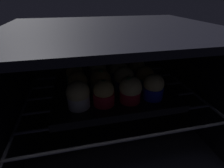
{
  "coord_description": "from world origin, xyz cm",
  "views": [
    {
      "loc": [
        -10.69,
        -24.1,
        42.94
      ],
      "look_at": [
        0.0,
        23.44,
        17.38
      ],
      "focal_mm": 27.35,
      "sensor_mm": 36.0,
      "label": 1
    }
  ],
  "objects_px": {
    "muffin_row0_col0": "(78,95)",
    "muffin_row2_col2": "(118,71)",
    "muffin_row2_col0": "(75,75)",
    "muffin_row2_col1": "(98,72)",
    "muffin_row2_col3": "(137,69)",
    "muffin_row1_col1": "(101,82)",
    "muffin_row1_col3": "(145,78)",
    "muffin_row0_col2": "(130,90)",
    "muffin_row0_col1": "(104,93)",
    "muffin_row1_col2": "(124,79)",
    "baking_tray": "(112,91)",
    "muffin_row0_col3": "(153,87)",
    "muffin_row1_col0": "(78,84)"
  },
  "relations": [
    {
      "from": "muffin_row2_col2",
      "to": "muffin_row1_col1",
      "type": "bearing_deg",
      "value": -135.75
    },
    {
      "from": "muffin_row1_col3",
      "to": "muffin_row2_col1",
      "type": "xyz_separation_m",
      "value": [
        -0.15,
        0.07,
        0.0
      ]
    },
    {
      "from": "baking_tray",
      "to": "muffin_row1_col0",
      "type": "xyz_separation_m",
      "value": [
        -0.11,
        0.0,
        0.04
      ]
    },
    {
      "from": "baking_tray",
      "to": "muffin_row2_col1",
      "type": "bearing_deg",
      "value": 115.96
    },
    {
      "from": "muffin_row2_col0",
      "to": "muffin_row2_col2",
      "type": "height_order",
      "value": "muffin_row2_col0"
    },
    {
      "from": "baking_tray",
      "to": "muffin_row2_col1",
      "type": "xyz_separation_m",
      "value": [
        -0.04,
        0.07,
        0.04
      ]
    },
    {
      "from": "muffin_row0_col0",
      "to": "muffin_row2_col2",
      "type": "distance_m",
      "value": 0.21
    },
    {
      "from": "muffin_row1_col2",
      "to": "muffin_row0_col3",
      "type": "bearing_deg",
      "value": -45.83
    },
    {
      "from": "muffin_row1_col3",
      "to": "muffin_row2_col0",
      "type": "xyz_separation_m",
      "value": [
        -0.22,
        0.07,
        0.0
      ]
    },
    {
      "from": "muffin_row2_col1",
      "to": "muffin_row0_col0",
      "type": "bearing_deg",
      "value": -117.29
    },
    {
      "from": "baking_tray",
      "to": "muffin_row0_col3",
      "type": "relative_size",
      "value": 4.77
    },
    {
      "from": "muffin_row0_col2",
      "to": "muffin_row1_col1",
      "type": "bearing_deg",
      "value": 136.33
    },
    {
      "from": "muffin_row2_col1",
      "to": "muffin_row2_col3",
      "type": "distance_m",
      "value": 0.15
    },
    {
      "from": "muffin_row1_col1",
      "to": "muffin_row2_col2",
      "type": "xyz_separation_m",
      "value": [
        0.08,
        0.07,
        -0.0
      ]
    },
    {
      "from": "muffin_row2_col3",
      "to": "muffin_row2_col1",
      "type": "bearing_deg",
      "value": -178.95
    },
    {
      "from": "muffin_row0_col1",
      "to": "muffin_row1_col3",
      "type": "relative_size",
      "value": 1.04
    },
    {
      "from": "muffin_row2_col3",
      "to": "muffin_row1_col1",
      "type": "bearing_deg",
      "value": -152.01
    },
    {
      "from": "muffin_row2_col2",
      "to": "muffin_row2_col1",
      "type": "bearing_deg",
      "value": 178.6
    },
    {
      "from": "muffin_row1_col0",
      "to": "muffin_row2_col0",
      "type": "height_order",
      "value": "muffin_row2_col0"
    },
    {
      "from": "muffin_row0_col1",
      "to": "muffin_row1_col1",
      "type": "distance_m",
      "value": 0.07
    },
    {
      "from": "muffin_row1_col0",
      "to": "muffin_row2_col0",
      "type": "bearing_deg",
      "value": 94.71
    },
    {
      "from": "baking_tray",
      "to": "muffin_row1_col0",
      "type": "relative_size",
      "value": 4.94
    },
    {
      "from": "muffin_row0_col0",
      "to": "muffin_row1_col3",
      "type": "xyz_separation_m",
      "value": [
        0.22,
        0.07,
        -0.0
      ]
    },
    {
      "from": "muffin_row1_col1",
      "to": "muffin_row1_col2",
      "type": "relative_size",
      "value": 1.03
    },
    {
      "from": "muffin_row1_col1",
      "to": "muffin_row1_col3",
      "type": "bearing_deg",
      "value": 0.89
    },
    {
      "from": "muffin_row0_col0",
      "to": "muffin_row2_col3",
      "type": "height_order",
      "value": "muffin_row0_col0"
    },
    {
      "from": "muffin_row0_col0",
      "to": "muffin_row1_col3",
      "type": "relative_size",
      "value": 1.08
    },
    {
      "from": "muffin_row1_col2",
      "to": "muffin_row1_col3",
      "type": "bearing_deg",
      "value": -0.5
    },
    {
      "from": "muffin_row1_col1",
      "to": "muffin_row0_col2",
      "type": "bearing_deg",
      "value": -43.67
    },
    {
      "from": "muffin_row1_col1",
      "to": "muffin_row2_col0",
      "type": "relative_size",
      "value": 1.04
    },
    {
      "from": "muffin_row0_col0",
      "to": "muffin_row0_col2",
      "type": "xyz_separation_m",
      "value": [
        0.15,
        -0.0,
        0.0
      ]
    },
    {
      "from": "muffin_row0_col1",
      "to": "muffin_row0_col2",
      "type": "distance_m",
      "value": 0.08
    },
    {
      "from": "muffin_row1_col3",
      "to": "muffin_row2_col2",
      "type": "height_order",
      "value": "muffin_row2_col2"
    },
    {
      "from": "muffin_row1_col3",
      "to": "muffin_row1_col0",
      "type": "bearing_deg",
      "value": 179.32
    },
    {
      "from": "muffin_row0_col0",
      "to": "muffin_row2_col2",
      "type": "bearing_deg",
      "value": 43.63
    },
    {
      "from": "baking_tray",
      "to": "muffin_row0_col2",
      "type": "xyz_separation_m",
      "value": [
        0.04,
        -0.07,
        0.04
      ]
    },
    {
      "from": "muffin_row0_col2",
      "to": "muffin_row0_col1",
      "type": "bearing_deg",
      "value": 178.9
    },
    {
      "from": "muffin_row1_col1",
      "to": "muffin_row1_col3",
      "type": "distance_m",
      "value": 0.15
    },
    {
      "from": "baking_tray",
      "to": "muffin_row2_col3",
      "type": "distance_m",
      "value": 0.14
    },
    {
      "from": "muffin_row0_col3",
      "to": "muffin_row0_col0",
      "type": "bearing_deg",
      "value": 179.67
    },
    {
      "from": "muffin_row0_col1",
      "to": "muffin_row0_col2",
      "type": "bearing_deg",
      "value": -1.1
    },
    {
      "from": "muffin_row1_col2",
      "to": "baking_tray",
      "type": "bearing_deg",
      "value": 178.89
    },
    {
      "from": "muffin_row2_col0",
      "to": "muffin_row2_col1",
      "type": "xyz_separation_m",
      "value": [
        0.08,
        0.0,
        0.0
      ]
    },
    {
      "from": "muffin_row1_col0",
      "to": "muffin_row2_col2",
      "type": "xyz_separation_m",
      "value": [
        0.15,
        0.07,
        -0.0
      ]
    },
    {
      "from": "muffin_row0_col3",
      "to": "muffin_row1_col2",
      "type": "bearing_deg",
      "value": 134.17
    },
    {
      "from": "muffin_row1_col3",
      "to": "muffin_row2_col2",
      "type": "distance_m",
      "value": 0.1
    },
    {
      "from": "baking_tray",
      "to": "muffin_row1_col1",
      "type": "distance_m",
      "value": 0.06
    },
    {
      "from": "muffin_row0_col2",
      "to": "muffin_row1_col1",
      "type": "height_order",
      "value": "same"
    },
    {
      "from": "muffin_row0_col2",
      "to": "muffin_row1_col0",
      "type": "distance_m",
      "value": 0.16
    },
    {
      "from": "muffin_row2_col2",
      "to": "muffin_row0_col1",
      "type": "bearing_deg",
      "value": -118.9
    }
  ]
}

